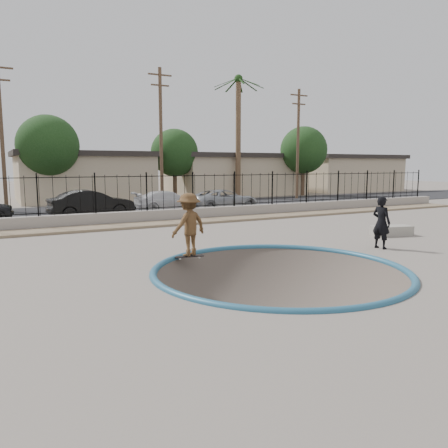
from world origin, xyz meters
TOP-DOWN VIEW (x-y plane):
  - ground at (0.00, 12.00)m, footprint 120.00×120.00m
  - bowl_pit at (0.00, -1.00)m, footprint 6.84×6.84m
  - coping_ring at (0.00, -1.00)m, footprint 7.04×7.04m
  - rock_strip at (0.00, 9.20)m, footprint 42.00×1.60m
  - retaining_wall at (0.00, 10.30)m, footprint 42.00×0.45m
  - fence at (0.00, 10.30)m, footprint 40.00×0.04m
  - street at (0.00, 17.00)m, footprint 90.00×8.00m
  - house_center at (0.00, 26.50)m, footprint 10.60×8.60m
  - house_east at (14.00, 26.50)m, footprint 12.60×8.60m
  - house_east_far at (28.00, 26.50)m, footprint 11.60×8.60m
  - palm_right at (12.00, 22.00)m, footprint 2.30×2.30m
  - utility_pole_left at (-6.00, 19.00)m, footprint 1.70×0.24m
  - utility_pole_mid at (4.00, 19.00)m, footprint 1.70×0.24m
  - utility_pole_right at (16.00, 19.00)m, footprint 1.70×0.24m
  - street_tree_left at (-3.00, 23.00)m, footprint 4.32×4.32m
  - street_tree_mid at (7.00, 24.00)m, footprint 3.96×3.96m
  - street_tree_right at (19.00, 22.00)m, footprint 4.32×4.32m
  - skater at (-1.55, 1.60)m, footprint 1.40×1.05m
  - skateboard at (-1.55, 1.60)m, footprint 0.93×0.39m
  - videographer at (4.92, -0.03)m, footprint 0.53×0.72m
  - concrete_ledge at (7.50, 1.72)m, footprint 1.73×1.10m
  - car_b at (-2.03, 13.51)m, footprint 4.57×1.90m
  - car_c at (2.75, 14.51)m, footprint 4.33×1.87m
  - car_d at (6.21, 13.79)m, footprint 4.72×2.45m

SIDE VIEW (x-z plane):
  - ground at x=0.00m, z-range -2.20..0.00m
  - bowl_pit at x=0.00m, z-range -0.90..0.90m
  - coping_ring at x=0.00m, z-range -0.10..0.10m
  - street at x=0.00m, z-range 0.00..0.04m
  - rock_strip at x=0.00m, z-range 0.00..0.11m
  - skateboard at x=-1.55m, z-range 0.02..0.10m
  - concrete_ledge at x=7.50m, z-range 0.00..0.40m
  - retaining_wall at x=0.00m, z-range 0.00..0.60m
  - car_c at x=2.75m, z-range 0.04..1.28m
  - car_d at x=6.21m, z-range 0.04..1.31m
  - car_b at x=-2.03m, z-range 0.04..1.50m
  - videographer at x=4.92m, z-range 0.00..1.80m
  - skater at x=-1.55m, z-range 0.00..1.92m
  - fence at x=0.00m, z-range 0.60..2.40m
  - house_east at x=14.00m, z-range 0.02..3.92m
  - house_east_far at x=28.00m, z-range 0.02..3.92m
  - house_center at x=0.00m, z-range 0.02..3.92m
  - street_tree_mid at x=7.00m, z-range 0.92..6.75m
  - street_tree_left at x=-3.00m, z-range 1.01..7.37m
  - street_tree_right at x=19.00m, z-range 1.01..7.37m
  - utility_pole_left at x=-6.00m, z-range 0.20..9.20m
  - utility_pole_right at x=16.00m, z-range 0.20..9.20m
  - utility_pole_mid at x=4.00m, z-range 0.21..9.71m
  - palm_right at x=12.00m, z-range 2.18..12.48m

